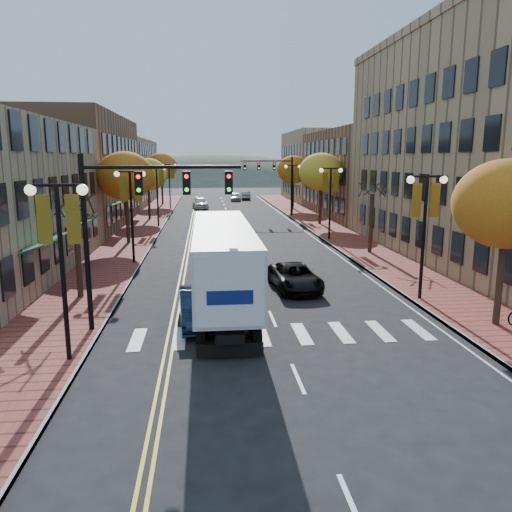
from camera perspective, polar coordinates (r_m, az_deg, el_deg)
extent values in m
plane|color=black|center=(18.07, 3.62, -11.14)|extent=(200.00, 200.00, 0.00)
cube|color=brown|center=(49.83, -12.94, 3.06)|extent=(4.00, 85.00, 0.15)
cube|color=brown|center=(50.84, 7.66, 3.40)|extent=(4.00, 85.00, 0.15)
cube|color=brown|center=(54.38, -21.24, 8.99)|extent=(12.00, 24.00, 11.00)
cube|color=#9E8966|center=(78.80, -16.43, 9.18)|extent=(12.00, 26.00, 9.50)
cube|color=brown|center=(62.27, 14.36, 9.11)|extent=(15.00, 24.00, 10.00)
cube|color=#9E8966|center=(83.27, 9.13, 10.09)|extent=(15.00, 20.00, 11.00)
cylinder|color=#382619|center=(25.67, -19.69, 0.18)|extent=(0.28, 0.28, 4.20)
cylinder|color=#382619|center=(41.17, -14.51, 4.88)|extent=(0.28, 0.28, 4.90)
ellipsoid|color=orange|center=(40.98, -14.71, 8.85)|extent=(4.48, 4.48, 3.81)
cylinder|color=#382619|center=(56.99, -12.14, 6.46)|extent=(0.28, 0.28, 4.55)
ellipsoid|color=yellow|center=(56.85, -12.25, 9.11)|extent=(4.16, 4.16, 3.54)
cylinder|color=#382619|center=(74.86, -10.68, 7.76)|extent=(0.28, 0.28, 5.04)
ellipsoid|color=orange|center=(74.75, -10.76, 10.02)|extent=(4.61, 4.61, 3.92)
cylinder|color=#382619|center=(22.38, 26.18, -1.41)|extent=(0.28, 0.28, 4.55)
ellipsoid|color=orange|center=(22.01, 26.77, 5.33)|extent=(4.16, 4.16, 3.54)
cylinder|color=#382619|center=(36.74, 12.99, 3.68)|extent=(0.28, 0.28, 4.20)
cylinder|color=#382619|center=(52.02, 7.35, 6.38)|extent=(0.28, 0.28, 4.90)
ellipsoid|color=yellow|center=(51.86, 7.42, 9.53)|extent=(4.48, 4.48, 3.81)
cylinder|color=#382619|center=(67.66, 4.26, 7.46)|extent=(0.28, 0.28, 4.76)
ellipsoid|color=orange|center=(67.54, 4.29, 9.81)|extent=(4.35, 4.35, 3.70)
cylinder|color=black|center=(17.56, -21.18, -2.27)|extent=(0.16, 0.16, 6.00)
cylinder|color=black|center=(17.16, -21.89, 7.53)|extent=(1.60, 0.10, 0.10)
sphere|color=#FFF2CC|center=(17.40, -24.40, 6.88)|extent=(0.36, 0.36, 0.36)
sphere|color=#FFF2CC|center=(16.96, -19.24, 7.17)|extent=(0.36, 0.36, 0.36)
cube|color=gold|center=(17.37, -23.05, 3.83)|extent=(0.45, 0.03, 1.60)
cube|color=gold|center=(17.13, -20.17, 3.94)|extent=(0.45, 0.03, 1.60)
cylinder|color=black|center=(33.04, -14.00, 4.14)|extent=(0.16, 0.16, 6.00)
cylinder|color=black|center=(32.83, -14.24, 9.34)|extent=(1.60, 0.10, 0.10)
sphere|color=#FFF2CC|center=(32.96, -15.62, 9.02)|extent=(0.36, 0.36, 0.36)
sphere|color=#FFF2CC|center=(32.73, -12.83, 9.13)|extent=(0.36, 0.36, 0.36)
cube|color=gold|center=(32.94, -14.93, 7.39)|extent=(0.45, 0.03, 1.60)
cube|color=gold|center=(32.81, -13.37, 7.45)|extent=(0.45, 0.03, 1.60)
cylinder|color=black|center=(50.84, -11.19, 6.60)|extent=(0.16, 0.16, 6.00)
cylinder|color=black|center=(50.71, -11.32, 9.98)|extent=(1.60, 0.10, 0.10)
sphere|color=#FFF2CC|center=(50.79, -12.23, 9.78)|extent=(0.36, 0.36, 0.36)
sphere|color=#FFF2CC|center=(50.64, -10.40, 9.85)|extent=(0.36, 0.36, 0.36)
cube|color=gold|center=(50.78, -11.79, 8.72)|extent=(0.45, 0.03, 1.60)
cube|color=gold|center=(50.70, -10.76, 8.76)|extent=(0.45, 0.03, 1.60)
cylinder|color=black|center=(68.75, -9.84, 7.78)|extent=(0.16, 0.16, 6.00)
cylinder|color=black|center=(68.65, -9.92, 10.28)|extent=(1.60, 0.10, 0.10)
sphere|color=#FFF2CC|center=(68.71, -10.59, 10.14)|extent=(0.36, 0.36, 0.36)
sphere|color=#FFF2CC|center=(68.60, -9.24, 10.18)|extent=(0.36, 0.36, 0.36)
cube|color=gold|center=(68.70, -10.27, 9.35)|extent=(0.45, 0.03, 1.60)
cube|color=gold|center=(68.64, -9.51, 9.38)|extent=(0.45, 0.03, 1.60)
cylinder|color=black|center=(25.03, 18.57, 1.73)|extent=(0.16, 0.16, 6.00)
cylinder|color=black|center=(24.75, 19.01, 8.59)|extent=(1.60, 0.10, 0.10)
sphere|color=#FFF2CC|center=(24.43, 17.26, 8.32)|extent=(0.36, 0.36, 0.36)
sphere|color=#FFF2CC|center=(25.10, 20.66, 8.17)|extent=(0.36, 0.36, 0.36)
cube|color=gold|center=(24.63, 17.89, 6.08)|extent=(0.45, 0.03, 1.60)
cube|color=gold|center=(25.00, 19.79, 6.03)|extent=(0.45, 0.03, 1.60)
cylinder|color=black|center=(41.95, 8.45, 5.77)|extent=(0.16, 0.16, 6.00)
cylinder|color=black|center=(41.78, 8.57, 9.87)|extent=(1.60, 0.10, 0.10)
sphere|color=#FFF2CC|center=(41.60, 7.48, 9.69)|extent=(0.36, 0.36, 0.36)
sphere|color=#FFF2CC|center=(41.99, 9.64, 9.64)|extent=(0.36, 0.36, 0.36)
cube|color=gold|center=(41.71, 7.92, 8.37)|extent=(0.45, 0.03, 1.60)
cube|color=gold|center=(41.93, 9.13, 8.35)|extent=(0.45, 0.03, 1.60)
cylinder|color=black|center=(59.51, 4.18, 7.42)|extent=(0.16, 0.16, 6.00)
cylinder|color=black|center=(59.39, 4.22, 10.31)|extent=(1.60, 0.10, 0.10)
sphere|color=#FFF2CC|center=(59.26, 3.45, 10.17)|extent=(0.36, 0.36, 0.36)
sphere|color=#FFF2CC|center=(59.54, 4.99, 10.15)|extent=(0.36, 0.36, 0.36)
cube|color=gold|center=(59.34, 3.77, 9.25)|extent=(0.45, 0.03, 1.60)
cube|color=gold|center=(59.50, 4.64, 9.24)|extent=(0.45, 0.03, 1.60)
cylinder|color=black|center=(20.29, -18.83, 1.06)|extent=(0.20, 0.20, 7.00)
cylinder|color=black|center=(19.55, -10.66, 9.95)|extent=(6.00, 0.14, 0.14)
cube|color=black|center=(19.66, -13.24, 8.10)|extent=(0.30, 0.25, 0.90)
sphere|color=#FF0C0C|center=(19.51, -13.32, 8.81)|extent=(0.16, 0.16, 0.16)
cube|color=black|center=(19.52, -7.94, 8.27)|extent=(0.30, 0.25, 0.90)
sphere|color=#FF0C0C|center=(19.37, -7.97, 8.99)|extent=(0.16, 0.16, 0.16)
cube|color=black|center=(19.53, -3.13, 8.36)|extent=(0.30, 0.25, 0.90)
sphere|color=#FF0C0C|center=(19.38, -3.12, 9.08)|extent=(0.16, 0.16, 0.16)
cylinder|color=black|center=(59.46, 4.09, 7.90)|extent=(0.20, 0.20, 7.00)
cylinder|color=black|center=(58.93, 1.21, 10.81)|extent=(6.00, 0.14, 0.14)
cube|color=black|center=(59.05, 2.08, 10.23)|extent=(0.30, 0.25, 0.90)
sphere|color=#FF0C0C|center=(58.91, 2.11, 10.47)|extent=(0.16, 0.16, 0.16)
cube|color=black|center=(58.83, 0.32, 10.23)|extent=(0.30, 0.25, 0.90)
sphere|color=#FF0C0C|center=(58.69, 0.34, 10.47)|extent=(0.16, 0.16, 0.16)
cube|color=black|center=(58.68, -1.28, 10.23)|extent=(0.30, 0.25, 0.90)
sphere|color=#FF0C0C|center=(58.53, -1.27, 10.47)|extent=(0.16, 0.16, 0.16)
cube|color=black|center=(23.03, -3.78, -4.04)|extent=(0.99, 12.57, 0.34)
cube|color=silver|center=(22.65, -3.84, 0.10)|extent=(2.54, 12.57, 2.71)
cube|color=black|center=(30.41, -4.37, 1.18)|extent=(2.42, 2.90, 2.42)
cylinder|color=black|center=(18.33, -6.36, -9.23)|extent=(0.34, 0.97, 0.97)
cylinder|color=black|center=(18.42, 0.05, -9.06)|extent=(0.34, 0.97, 0.97)
cylinder|color=black|center=(19.42, -6.34, -8.05)|extent=(0.34, 0.97, 0.97)
cylinder|color=black|center=(19.50, -0.31, -7.89)|extent=(0.34, 0.97, 0.97)
cylinder|color=black|center=(29.48, -6.25, -1.38)|extent=(0.34, 0.97, 0.97)
cylinder|color=black|center=(29.54, -2.31, -1.30)|extent=(0.34, 0.97, 0.97)
cylinder|color=black|center=(31.56, -6.24, -0.55)|extent=(0.34, 0.97, 0.97)
cylinder|color=black|center=(31.61, -2.56, -0.47)|extent=(0.34, 0.97, 0.97)
imported|color=#0E1D38|center=(21.07, -6.50, -5.76)|extent=(1.89, 4.61, 1.49)
imported|color=black|center=(26.42, 4.45, -2.40)|extent=(2.53, 4.97, 1.34)
imported|color=white|center=(68.98, -6.38, 6.06)|extent=(2.44, 4.89, 1.60)
imported|color=#94939A|center=(81.24, -2.35, 6.73)|extent=(1.83, 4.14, 1.18)
imported|color=#9899A0|center=(84.18, -1.23, 6.96)|extent=(1.49, 4.20, 1.38)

